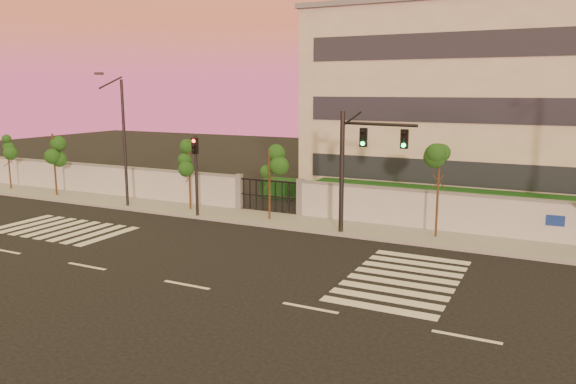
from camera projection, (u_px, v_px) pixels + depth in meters
ground at (187, 285)px, 20.73m from camera, size 120.00×120.00×0.00m
sidewalk at (305, 223)px, 29.97m from camera, size 60.00×3.00×0.15m
perimeter_wall at (318, 200)px, 31.06m from camera, size 60.00×0.36×2.20m
hedge_row at (353, 198)px, 33.06m from camera, size 41.00×4.25×1.80m
institutional_building at (513, 105)px, 35.06m from camera, size 24.40×12.40×12.25m
road_markings at (209, 253)px, 24.73m from camera, size 57.00×7.62×0.02m
street_tree_a at (8, 150)px, 39.59m from camera, size 1.32×1.05×4.00m
street_tree_b at (54, 151)px, 37.11m from camera, size 1.57×1.25×4.26m
street_tree_c at (189, 160)px, 32.66m from camera, size 1.42×1.13×4.20m
street_tree_d at (270, 169)px, 30.16m from camera, size 1.38×1.10×3.95m
street_tree_e at (439, 169)px, 26.44m from camera, size 1.36×1.08×4.64m
traffic_signal_main at (357, 158)px, 26.96m from camera, size 3.85×0.86×6.11m
traffic_signal_secondary at (196, 165)px, 31.04m from camera, size 0.37×0.35×4.70m
streetlight_west at (122, 137)px, 33.33m from camera, size 0.48×1.94×8.07m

